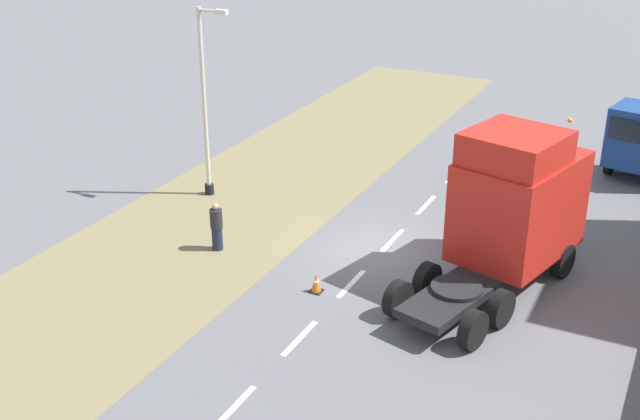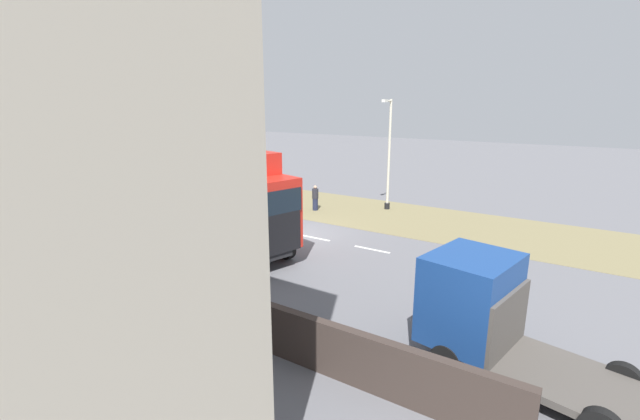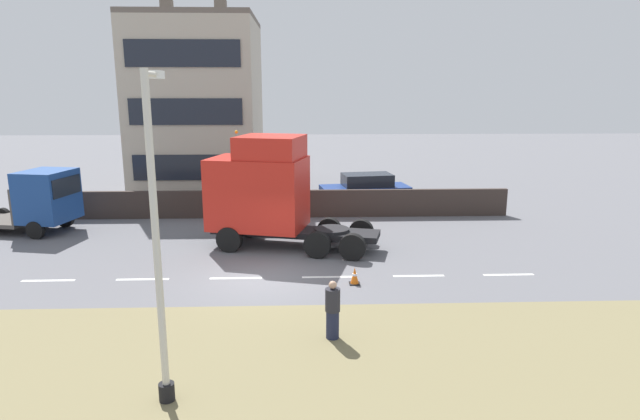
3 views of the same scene
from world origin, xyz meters
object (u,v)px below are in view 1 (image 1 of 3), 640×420
(lamp_post, at_px, (207,113))
(traffic_cone_lead, at_px, (316,283))
(pedestrian, at_px, (217,227))
(lorry_cab, at_px, (514,206))

(lamp_post, relative_size, traffic_cone_lead, 11.70)
(lamp_post, height_order, pedestrian, lamp_post)
(lorry_cab, xyz_separation_m, pedestrian, (-8.64, -2.28, -1.53))
(lorry_cab, height_order, traffic_cone_lead, lorry_cab)
(lamp_post, distance_m, pedestrian, 5.10)
(lorry_cab, distance_m, pedestrian, 9.06)
(lamp_post, height_order, traffic_cone_lead, lamp_post)
(lamp_post, bearing_deg, lorry_cab, -6.92)
(lorry_cab, height_order, lamp_post, lamp_post)
(lorry_cab, xyz_separation_m, lamp_post, (-11.32, 1.37, 0.82))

